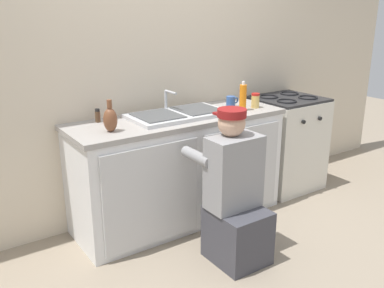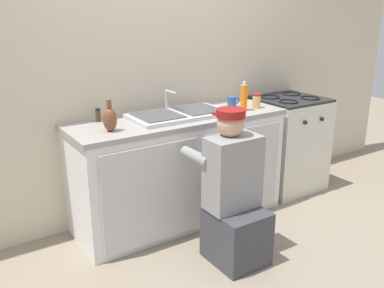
{
  "view_description": "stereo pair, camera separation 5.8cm",
  "coord_description": "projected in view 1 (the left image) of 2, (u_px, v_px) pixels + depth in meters",
  "views": [
    {
      "loc": [
        -1.8,
        -2.54,
        1.76
      ],
      "look_at": [
        0.0,
        0.1,
        0.73
      ],
      "focal_mm": 40.0,
      "sensor_mm": 36.0,
      "label": 1
    },
    {
      "loc": [
        -1.75,
        -2.57,
        1.76
      ],
      "look_at": [
        0.0,
        0.1,
        0.73
      ],
      "focal_mm": 40.0,
      "sensor_mm": 36.0,
      "label": 2
    }
  ],
  "objects": [
    {
      "name": "countertop",
      "position": [
        178.0,
        119.0,
        3.46
      ],
      "size": [
        1.82,
        0.62,
        0.04
      ],
      "primitive_type": "cube",
      "color": "#9E9993",
      "rests_on": "counter_cabinet"
    },
    {
      "name": "vase_decorative",
      "position": [
        110.0,
        119.0,
        3.01
      ],
      "size": [
        0.1,
        0.1,
        0.23
      ],
      "color": "brown",
      "rests_on": "countertop"
    },
    {
      "name": "ground_plane",
      "position": [
        199.0,
        232.0,
        3.5
      ],
      "size": [
        12.0,
        12.0,
        0.0
      ],
      "primitive_type": "plane",
      "color": "gray"
    },
    {
      "name": "spice_bottle_red",
      "position": [
        109.0,
        117.0,
        3.22
      ],
      "size": [
        0.04,
        0.04,
        0.1
      ],
      "color": "red",
      "rests_on": "countertop"
    },
    {
      "name": "stove_range",
      "position": [
        285.0,
        142.0,
        4.27
      ],
      "size": [
        0.64,
        0.62,
        0.93
      ],
      "color": "silver",
      "rests_on": "ground_plane"
    },
    {
      "name": "counter_cabinet",
      "position": [
        179.0,
        171.0,
        3.6
      ],
      "size": [
        1.78,
        0.62,
        0.87
      ],
      "color": "white",
      "rests_on": "ground_plane"
    },
    {
      "name": "back_wall",
      "position": [
        156.0,
        69.0,
        3.63
      ],
      "size": [
        6.0,
        0.1,
        2.5
      ],
      "primitive_type": "cube",
      "color": "beige",
      "rests_on": "ground_plane"
    },
    {
      "name": "sink_double_basin",
      "position": [
        178.0,
        114.0,
        3.45
      ],
      "size": [
        0.8,
        0.44,
        0.19
      ],
      "color": "silver",
      "rests_on": "countertop"
    },
    {
      "name": "condiment_jar",
      "position": [
        255.0,
        100.0,
        3.73
      ],
      "size": [
        0.07,
        0.07,
        0.13
      ],
      "color": "#DBB760",
      "rests_on": "countertop"
    },
    {
      "name": "plumber_person",
      "position": [
        235.0,
        200.0,
        3.01
      ],
      "size": [
        0.42,
        0.61,
        1.1
      ],
      "color": "#3F3F47",
      "rests_on": "ground_plane"
    },
    {
      "name": "coffee_mug",
      "position": [
        231.0,
        102.0,
        3.77
      ],
      "size": [
        0.13,
        0.08,
        0.09
      ],
      "color": "#335699",
      "rests_on": "countertop"
    },
    {
      "name": "soap_bottle_orange",
      "position": [
        243.0,
        97.0,
        3.62
      ],
      "size": [
        0.06,
        0.06,
        0.25
      ],
      "color": "orange",
      "rests_on": "countertop"
    },
    {
      "name": "spice_bottle_pepper",
      "position": [
        98.0,
        116.0,
        3.27
      ],
      "size": [
        0.04,
        0.04,
        0.1
      ],
      "color": "#513823",
      "rests_on": "countertop"
    }
  ]
}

